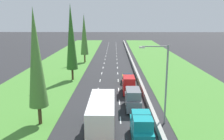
# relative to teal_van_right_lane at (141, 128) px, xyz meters

# --- Properties ---
(ground_plane) EXTENTS (300.00, 300.00, 0.00)m
(ground_plane) POSITION_rel_teal_van_right_lane_xyz_m (-3.65, 37.80, -1.40)
(ground_plane) COLOR #28282B
(ground_plane) RESTS_ON ground
(grass_verge_left) EXTENTS (14.00, 140.00, 0.04)m
(grass_verge_left) POSITION_rel_teal_van_right_lane_xyz_m (-16.30, 37.80, -1.38)
(grass_verge_left) COLOR #478433
(grass_verge_left) RESTS_ON ground
(grass_verge_right) EXTENTS (14.00, 140.00, 0.04)m
(grass_verge_right) POSITION_rel_teal_van_right_lane_xyz_m (10.70, 37.80, -1.38)
(grass_verge_right) COLOR #478433
(grass_verge_right) RESTS_ON ground
(median_barrier) EXTENTS (0.44, 120.00, 0.85)m
(median_barrier) POSITION_rel_teal_van_right_lane_xyz_m (2.05, 37.80, -0.97)
(median_barrier) COLOR #9E9B93
(median_barrier) RESTS_ON ground
(lane_markings) EXTENTS (3.64, 116.00, 0.01)m
(lane_markings) POSITION_rel_teal_van_right_lane_xyz_m (-3.65, 37.80, -1.39)
(lane_markings) COLOR white
(lane_markings) RESTS_ON ground
(teal_van_right_lane) EXTENTS (1.96, 4.90, 2.82)m
(teal_van_right_lane) POSITION_rel_teal_van_right_lane_xyz_m (0.00, 0.00, 0.00)
(teal_van_right_lane) COLOR teal
(teal_van_right_lane) RESTS_ON ground
(grey_van_right_lane) EXTENTS (1.96, 4.90, 2.82)m
(grey_van_right_lane) POSITION_rel_teal_van_right_lane_xyz_m (-0.21, 8.20, 0.00)
(grey_van_right_lane) COLOR slate
(grey_van_right_lane) RESTS_ON ground
(red_van_right_lane) EXTENTS (1.96, 4.90, 2.82)m
(red_van_right_lane) POSITION_rel_teal_van_right_lane_xyz_m (-0.36, 14.77, 0.00)
(red_van_right_lane) COLOR red
(red_van_right_lane) RESTS_ON ground
(yellow_hatchback_right_lane) EXTENTS (1.74, 3.90, 1.72)m
(yellow_hatchback_right_lane) POSITION_rel_teal_van_right_lane_xyz_m (-0.24, 21.38, -0.56)
(yellow_hatchback_right_lane) COLOR yellow
(yellow_hatchback_right_lane) RESTS_ON ground
(white_box_truck_centre_lane) EXTENTS (2.46, 9.40, 4.18)m
(white_box_truck_centre_lane) POSITION_rel_teal_van_right_lane_xyz_m (-3.85, 0.96, 0.78)
(white_box_truck_centre_lane) COLOR black
(white_box_truck_centre_lane) RESTS_ON ground
(poplar_tree_second) EXTENTS (2.13, 2.13, 13.02)m
(poplar_tree_second) POSITION_rel_teal_van_right_lane_xyz_m (-11.06, 3.67, 6.16)
(poplar_tree_second) COLOR #4C3823
(poplar_tree_second) RESTS_ON ground
(poplar_tree_third) EXTENTS (2.16, 2.16, 14.60)m
(poplar_tree_third) POSITION_rel_teal_van_right_lane_xyz_m (-10.80, 23.17, 6.95)
(poplar_tree_third) COLOR #4C3823
(poplar_tree_third) RESTS_ON ground
(poplar_tree_fourth) EXTENTS (2.13, 2.13, 13.05)m
(poplar_tree_fourth) POSITION_rel_teal_van_right_lane_xyz_m (-10.75, 41.88, 6.18)
(poplar_tree_fourth) COLOR #4C3823
(poplar_tree_fourth) RESTS_ON ground
(street_light_mast) EXTENTS (3.20, 0.28, 9.00)m
(street_light_mast) POSITION_rel_teal_van_right_lane_xyz_m (2.77, 4.01, 3.83)
(street_light_mast) COLOR gray
(street_light_mast) RESTS_ON ground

